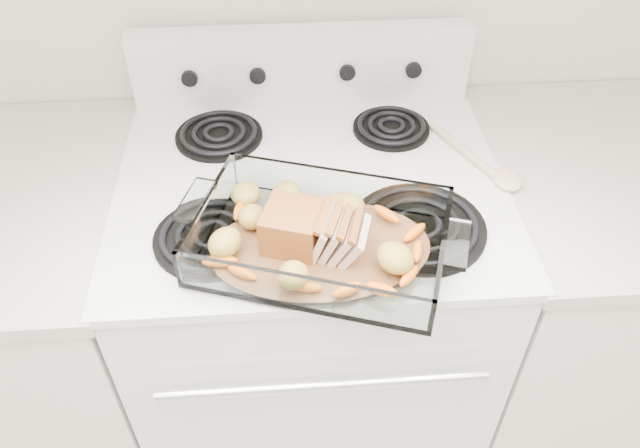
{
  "coord_description": "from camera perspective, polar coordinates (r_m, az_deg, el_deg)",
  "views": [
    {
      "loc": [
        -0.05,
        0.68,
        1.73
      ],
      "look_at": [
        0.01,
        1.46,
        0.99
      ],
      "focal_mm": 35.0,
      "sensor_mm": 36.0,
      "label": 1
    }
  ],
  "objects": [
    {
      "name": "counter_left",
      "position": [
        1.71,
        -23.86,
        -9.57
      ],
      "size": [
        0.58,
        0.68,
        0.93
      ],
      "color": "white",
      "rests_on": "ground"
    },
    {
      "name": "wooden_spoon",
      "position": [
        1.33,
        15.05,
        5.16
      ],
      "size": [
        0.15,
        0.24,
        0.02
      ],
      "rotation": [
        0.0,
        0.0,
        0.44
      ],
      "color": "beige",
      "rests_on": "electric_range"
    },
    {
      "name": "roast_vegetables",
      "position": [
        1.1,
        -0.27,
        -0.16
      ],
      "size": [
        0.36,
        0.2,
        0.04
      ],
      "rotation": [
        0.0,
        0.0,
        -0.42
      ],
      "color": "orange",
      "rests_on": "baking_dish"
    },
    {
      "name": "pork_roast",
      "position": [
        1.07,
        -1.29,
        -0.9
      ],
      "size": [
        0.18,
        0.1,
        0.08
      ],
      "rotation": [
        0.0,
        0.0,
        -0.22
      ],
      "color": "brown",
      "rests_on": "baking_dish"
    },
    {
      "name": "counter_right",
      "position": [
        1.75,
        21.73,
        -7.13
      ],
      "size": [
        0.58,
        0.68,
        0.93
      ],
      "color": "white",
      "rests_on": "ground"
    },
    {
      "name": "electric_range",
      "position": [
        1.59,
        -0.72,
        -8.66
      ],
      "size": [
        0.78,
        0.7,
        1.12
      ],
      "color": "white",
      "rests_on": "ground"
    },
    {
      "name": "baking_dish",
      "position": [
        1.08,
        0.08,
        -1.77
      ],
      "size": [
        0.42,
        0.28,
        0.08
      ],
      "rotation": [
        0.0,
        0.0,
        -0.32
      ],
      "color": "white",
      "rests_on": "electric_range"
    }
  ]
}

